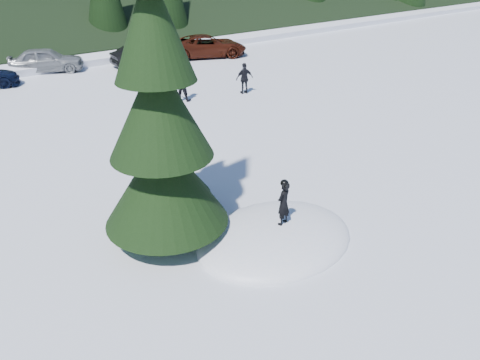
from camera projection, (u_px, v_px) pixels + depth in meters
ground at (275, 240)px, 12.50m from camera, size 200.00×200.00×0.00m
snow_mound at (275, 240)px, 12.50m from camera, size 4.48×3.52×0.96m
spruce_tall at (160, 121)px, 11.07m from camera, size 3.20×3.20×8.60m
spruce_short at (170, 141)px, 13.15m from camera, size 2.20×2.20×5.37m
child_skier at (283, 203)px, 12.05m from camera, size 0.50×0.39×1.21m
adult_0 at (182, 83)px, 23.23m from camera, size 1.07×1.10×1.78m
adult_1 at (245, 78)px, 24.40m from camera, size 1.00×0.61×1.60m
car_4 at (46, 60)px, 28.59m from camera, size 4.66×3.37×1.47m
car_5 at (143, 55)px, 30.12m from camera, size 4.07×1.65×1.31m
car_6 at (207, 46)px, 32.46m from camera, size 5.93×4.38×1.50m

